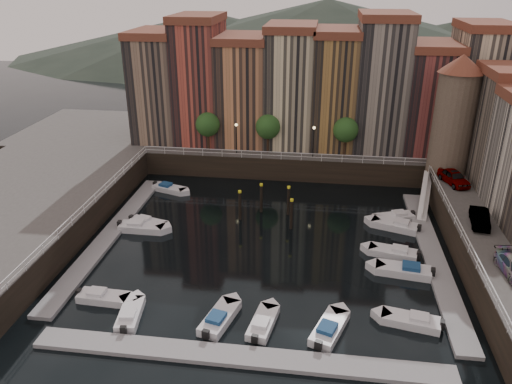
# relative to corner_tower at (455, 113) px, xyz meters

# --- Properties ---
(ground) EXTENTS (200.00, 200.00, 0.00)m
(ground) POSITION_rel_corner_tower_xyz_m (-20.00, -14.50, -10.19)
(ground) COLOR black
(ground) RESTS_ON ground
(quay_far) EXTENTS (80.00, 20.00, 3.00)m
(quay_far) POSITION_rel_corner_tower_xyz_m (-20.00, 11.50, -8.69)
(quay_far) COLOR black
(quay_far) RESTS_ON ground
(dock_left) EXTENTS (2.00, 28.00, 0.35)m
(dock_left) POSITION_rel_corner_tower_xyz_m (-36.20, -15.50, -10.02)
(dock_left) COLOR gray
(dock_left) RESTS_ON ground
(dock_right) EXTENTS (2.00, 28.00, 0.35)m
(dock_right) POSITION_rel_corner_tower_xyz_m (-3.80, -15.50, -10.02)
(dock_right) COLOR gray
(dock_right) RESTS_ON ground
(dock_near) EXTENTS (30.00, 2.00, 0.35)m
(dock_near) POSITION_rel_corner_tower_xyz_m (-20.00, -31.50, -10.02)
(dock_near) COLOR gray
(dock_near) RESTS_ON ground
(mountains) EXTENTS (145.00, 100.00, 18.00)m
(mountains) POSITION_rel_corner_tower_xyz_m (-18.28, 95.50, -2.28)
(mountains) COLOR #2D382D
(mountains) RESTS_ON ground
(far_terrace) EXTENTS (48.70, 10.30, 17.50)m
(far_terrace) POSITION_rel_corner_tower_xyz_m (-16.69, 9.00, 0.76)
(far_terrace) COLOR #826953
(far_terrace) RESTS_ON quay_far
(corner_tower) EXTENTS (5.20, 5.20, 13.80)m
(corner_tower) POSITION_rel_corner_tower_xyz_m (0.00, 0.00, 0.00)
(corner_tower) COLOR #6B5B4C
(corner_tower) RESTS_ON quay_right
(promenade_trees) EXTENTS (21.20, 3.20, 5.20)m
(promenade_trees) POSITION_rel_corner_tower_xyz_m (-21.33, 3.70, -3.61)
(promenade_trees) COLOR black
(promenade_trees) RESTS_ON quay_far
(street_lamps) EXTENTS (10.36, 0.36, 4.18)m
(street_lamps) POSITION_rel_corner_tower_xyz_m (-21.00, 2.70, -4.30)
(street_lamps) COLOR black
(street_lamps) RESTS_ON quay_far
(railings) EXTENTS (36.08, 34.04, 0.52)m
(railings) POSITION_rel_corner_tower_xyz_m (-20.00, -9.62, -6.41)
(railings) COLOR white
(railings) RESTS_ON ground
(gangway) EXTENTS (2.78, 8.32, 3.73)m
(gangway) POSITION_rel_corner_tower_xyz_m (-2.90, -4.50, -8.28)
(gangway) COLOR white
(gangway) RESTS_ON ground
(mooring_pilings) EXTENTS (6.08, 3.98, 3.78)m
(mooring_pilings) POSITION_rel_corner_tower_xyz_m (-20.21, -9.45, -8.54)
(mooring_pilings) COLOR black
(mooring_pilings) RESTS_ON ground
(boat_left_0) EXTENTS (4.56, 1.82, 1.04)m
(boat_left_0) POSITION_rel_corner_tower_xyz_m (-32.33, -26.34, -9.84)
(boat_left_0) COLOR silver
(boat_left_0) RESTS_ON ground
(boat_left_2) EXTENTS (5.00, 1.84, 1.15)m
(boat_left_2) POSITION_rel_corner_tower_xyz_m (-33.40, -14.10, -9.81)
(boat_left_2) COLOR silver
(boat_left_2) RESTS_ON ground
(boat_left_3) EXTENTS (4.53, 2.60, 1.01)m
(boat_left_3) POSITION_rel_corner_tower_xyz_m (-33.10, -12.94, -9.85)
(boat_left_3) COLOR silver
(boat_left_3) RESTS_ON ground
(boat_left_4) EXTENTS (4.65, 2.92, 1.05)m
(boat_left_4) POSITION_rel_corner_tower_xyz_m (-33.50, -3.67, -9.84)
(boat_left_4) COLOR silver
(boat_left_4) RESTS_ON ground
(boat_right_0) EXTENTS (4.81, 2.54, 1.08)m
(boat_right_0) POSITION_rel_corner_tower_xyz_m (-7.31, -26.05, -9.83)
(boat_right_0) COLOR silver
(boat_right_0) RESTS_ON ground
(boat_right_1) EXTENTS (5.27, 2.52, 1.19)m
(boat_right_1) POSITION_rel_corner_tower_xyz_m (-6.94, -18.88, -9.79)
(boat_right_1) COLOR silver
(boat_right_1) RESTS_ON ground
(boat_right_2) EXTENTS (4.93, 2.72, 1.10)m
(boat_right_2) POSITION_rel_corner_tower_xyz_m (-7.51, -15.75, -9.82)
(boat_right_2) COLOR silver
(boat_right_2) RESTS_ON ground
(boat_right_3) EXTENTS (5.21, 3.29, 1.17)m
(boat_right_3) POSITION_rel_corner_tower_xyz_m (-6.67, -10.07, -9.80)
(boat_right_3) COLOR silver
(boat_right_3) RESTS_ON ground
(boat_right_4) EXTENTS (4.66, 3.01, 1.05)m
(boat_right_4) POSITION_rel_corner_tower_xyz_m (-6.53, -7.97, -9.84)
(boat_right_4) COLOR silver
(boat_right_4) RESTS_ON ground
(boat_near_0) EXTENTS (2.16, 4.51, 1.01)m
(boat_near_0) POSITION_rel_corner_tower_xyz_m (-29.23, -28.25, -9.85)
(boat_near_0) COLOR silver
(boat_near_0) RESTS_ON ground
(boat_near_1) EXTENTS (2.82, 4.96, 1.11)m
(boat_near_1) POSITION_rel_corner_tower_xyz_m (-22.16, -27.80, -9.82)
(boat_near_1) COLOR silver
(boat_near_1) RESTS_ON ground
(boat_near_2) EXTENTS (2.27, 4.56, 1.02)m
(boat_near_2) POSITION_rel_corner_tower_xyz_m (-18.73, -27.89, -9.85)
(boat_near_2) COLOR silver
(boat_near_2) RESTS_ON ground
(boat_near_3) EXTENTS (3.21, 4.96, 1.12)m
(boat_near_3) POSITION_rel_corner_tower_xyz_m (-13.67, -27.91, -9.82)
(boat_near_3) COLOR silver
(boat_near_3) RESTS_ON ground
(car_a) EXTENTS (3.31, 5.06, 1.60)m
(car_a) POSITION_rel_corner_tower_xyz_m (0.02, -4.11, -6.39)
(car_a) COLOR gray
(car_a) RESTS_ON quay_right
(car_b) EXTENTS (2.07, 4.45, 1.41)m
(car_b) POSITION_rel_corner_tower_xyz_m (0.21, -14.14, -6.49)
(car_b) COLOR gray
(car_b) RESTS_ON quay_right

